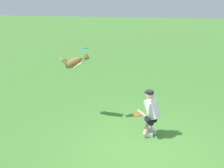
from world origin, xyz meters
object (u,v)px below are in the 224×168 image
object	(u,v)px
person	(151,112)
frisbee_held	(137,115)
frisbee_flying	(85,48)
dog	(75,62)

from	to	relation	value
person	frisbee_held	bearing A→B (deg)	38.35
person	frisbee_flying	bearing A→B (deg)	-2.17
frisbee_held	person	bearing A→B (deg)	-165.90
frisbee_flying	frisbee_held	world-z (taller)	frisbee_flying
dog	frisbee_held	bearing A→B (deg)	-15.97
person	frisbee_held	distance (m)	0.40
dog	frisbee_flying	world-z (taller)	frisbee_flying
frisbee_flying	person	bearing A→B (deg)	153.58
person	frisbee_flying	world-z (taller)	frisbee_flying
person	frisbee_flying	size ratio (longest dim) A/B	5.37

